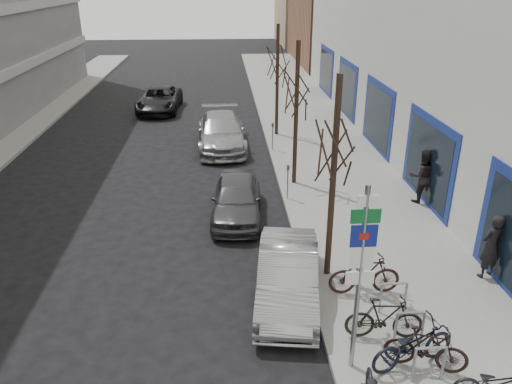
{
  "coord_description": "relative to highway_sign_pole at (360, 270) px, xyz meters",
  "views": [
    {
      "loc": [
        -0.11,
        -7.88,
        7.54
      ],
      "look_at": [
        0.76,
        4.87,
        2.0
      ],
      "focal_mm": 35.0,
      "sensor_mm": 36.0,
      "label": 1
    }
  ],
  "objects": [
    {
      "name": "ground",
      "position": [
        -2.4,
        0.01,
        -2.46
      ],
      "size": [
        120.0,
        120.0,
        0.0
      ],
      "primitive_type": "plane",
      "color": "black",
      "rests_on": "ground"
    },
    {
      "name": "sidewalk_east",
      "position": [
        2.1,
        10.01,
        -2.38
      ],
      "size": [
        5.0,
        70.0,
        0.15
      ],
      "primitive_type": "cube",
      "color": "slate",
      "rests_on": "ground"
    },
    {
      "name": "brick_building_far",
      "position": [
        10.6,
        40.01,
        1.54
      ],
      "size": [
        12.0,
        14.0,
        8.0
      ],
      "primitive_type": "cube",
      "color": "brown",
      "rests_on": "ground"
    },
    {
      "name": "tan_building_far",
      "position": [
        11.1,
        55.01,
        2.04
      ],
      "size": [
        13.0,
        12.0,
        9.0
      ],
      "primitive_type": "cube",
      "color": "#937A5B",
      "rests_on": "ground"
    },
    {
      "name": "highway_sign_pole",
      "position": [
        0.0,
        0.0,
        0.0
      ],
      "size": [
        0.55,
        0.1,
        4.2
      ],
      "color": "gray",
      "rests_on": "ground"
    },
    {
      "name": "bike_rack",
      "position": [
        1.4,
        0.61,
        -1.8
      ],
      "size": [
        0.66,
        2.26,
        0.83
      ],
      "color": "gray",
      "rests_on": "sidewalk_east"
    },
    {
      "name": "tree_near",
      "position": [
        0.2,
        3.51,
        1.65
      ],
      "size": [
        1.8,
        1.8,
        5.5
      ],
      "color": "black",
      "rests_on": "ground"
    },
    {
      "name": "tree_mid",
      "position": [
        0.2,
        10.01,
        1.65
      ],
      "size": [
        1.8,
        1.8,
        5.5
      ],
      "color": "black",
      "rests_on": "ground"
    },
    {
      "name": "tree_far",
      "position": [
        0.2,
        16.51,
        1.65
      ],
      "size": [
        1.8,
        1.8,
        5.5
      ],
      "color": "black",
      "rests_on": "ground"
    },
    {
      "name": "meter_front",
      "position": [
        -0.25,
        3.01,
        -1.54
      ],
      "size": [
        0.1,
        0.08,
        1.27
      ],
      "color": "gray",
      "rests_on": "sidewalk_east"
    },
    {
      "name": "meter_mid",
      "position": [
        -0.25,
        8.51,
        -1.54
      ],
      "size": [
        0.1,
        0.08,
        1.27
      ],
      "color": "gray",
      "rests_on": "sidewalk_east"
    },
    {
      "name": "meter_back",
      "position": [
        -0.25,
        14.01,
        -1.54
      ],
      "size": [
        0.1,
        0.08,
        1.27
      ],
      "color": "gray",
      "rests_on": "sidewalk_east"
    },
    {
      "name": "bike_near_right",
      "position": [
        1.47,
        -0.16,
        -1.8
      ],
      "size": [
        1.75,
        1.04,
        1.02
      ],
      "primitive_type": "imported",
      "rotation": [
        0.0,
        0.0,
        1.22
      ],
      "color": "black",
      "rests_on": "sidewalk_east"
    },
    {
      "name": "bike_mid_curb",
      "position": [
        1.23,
        -0.05,
        -1.72
      ],
      "size": [
        2.02,
        1.13,
        1.18
      ],
      "primitive_type": "imported",
      "rotation": [
        0.0,
        0.0,
        1.87
      ],
      "color": "black",
      "rests_on": "sidewalk_east"
    },
    {
      "name": "bike_mid_inner",
      "position": [
        0.91,
        0.83,
        -1.78
      ],
      "size": [
        1.78,
        0.68,
        1.05
      ],
      "primitive_type": "imported",
      "rotation": [
        0.0,
        0.0,
        1.47
      ],
      "color": "black",
      "rests_on": "sidewalk_east"
    },
    {
      "name": "bike_far_curb",
      "position": [
        2.44,
        -1.09,
        -1.81
      ],
      "size": [
        1.66,
        0.66,
        0.99
      ],
      "primitive_type": "imported",
      "rotation": [
        0.0,
        0.0,
        1.46
      ],
      "color": "black",
      "rests_on": "sidewalk_east"
    },
    {
      "name": "bike_far_inner",
      "position": [
        0.93,
        2.53,
        -1.75
      ],
      "size": [
        1.83,
        0.56,
        1.11
      ],
      "primitive_type": "imported",
      "rotation": [
        0.0,
        0.0,
        1.56
      ],
      "color": "black",
      "rests_on": "sidewalk_east"
    },
    {
      "name": "parked_car_front",
      "position": [
        -1.0,
        2.61,
        -1.77
      ],
      "size": [
        2.02,
        4.34,
        1.38
      ],
      "primitive_type": "imported",
      "rotation": [
        0.0,
        0.0,
        -0.14
      ],
      "color": "#9C9CA0",
      "rests_on": "ground"
    },
    {
      "name": "parked_car_mid",
      "position": [
        -2.11,
        7.41,
        -1.77
      ],
      "size": [
        1.89,
        4.13,
        1.37
      ],
      "primitive_type": "imported",
      "rotation": [
        0.0,
        0.0,
        -0.07
      ],
      "color": "#46454A",
      "rests_on": "ground"
    },
    {
      "name": "parked_car_back",
      "position": [
        -2.58,
        14.96,
        -1.68
      ],
      "size": [
        2.34,
        5.42,
        1.55
      ],
      "primitive_type": "imported",
      "rotation": [
        0.0,
        0.0,
        0.03
      ],
      "color": "#99999E",
      "rests_on": "ground"
    },
    {
      "name": "lane_car",
      "position": [
        -6.3,
        22.33,
        -1.76
      ],
      "size": [
        2.56,
        5.13,
        1.4
      ],
      "primitive_type": "imported",
      "rotation": [
        0.0,
        0.0,
        -0.05
      ],
      "color": "black",
      "rests_on": "ground"
    },
    {
      "name": "pedestrian_near",
      "position": [
        4.4,
        3.07,
        -1.4
      ],
      "size": [
        0.77,
        0.64,
        1.81
      ],
      "primitive_type": "imported",
      "rotation": [
        0.0,
        0.0,
        3.5
      ],
      "color": "black",
      "rests_on": "sidewalk_east"
    },
    {
      "name": "pedestrian_far",
      "position": [
        4.4,
        7.92,
        -1.32
      ],
      "size": [
        0.74,
        0.51,
        1.97
      ],
      "primitive_type": "imported",
      "rotation": [
        0.0,
        0.0,
        3.11
      ],
      "color": "black",
      "rests_on": "sidewalk_east"
    }
  ]
}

